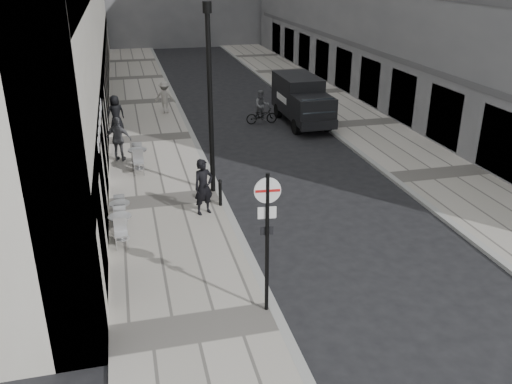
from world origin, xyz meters
TOP-DOWN VIEW (x-y plane):
  - sidewalk at (-2.00, 18.00)m, footprint 4.00×60.00m
  - far_sidewalk at (9.00, 18.00)m, footprint 4.00×60.00m
  - walking_man at (-0.82, 8.88)m, footprint 0.83×0.69m
  - sign_post at (-0.20, 3.00)m, footprint 0.62×0.12m
  - lamppost at (-0.20, 10.75)m, footprint 0.30×0.30m
  - bollard_near at (-0.15, 9.52)m, footprint 0.11×0.11m
  - bollard_far at (-0.17, 9.38)m, footprint 0.11×0.11m
  - panel_van at (6.00, 19.08)m, footprint 1.96×5.19m
  - cyclist at (3.95, 19.52)m, footprint 1.69×0.64m
  - pedestrian_a at (-3.52, 15.02)m, footprint 1.21×0.79m
  - pedestrian_b at (-0.89, 22.57)m, footprint 1.31×0.98m
  - pedestrian_c at (-3.60, 19.62)m, footprint 1.02×0.83m
  - cafe_table_near at (-3.60, 7.66)m, footprint 0.71×1.61m
  - cafe_table_mid at (-3.60, 8.78)m, footprint 0.66×1.48m
  - cafe_table_far at (-2.80, 13.77)m, footprint 0.77×1.74m

SIDE VIEW (x-z plane):
  - sidewalk at x=-2.00m, z-range 0.00..0.12m
  - far_sidewalk at x=9.00m, z-range 0.00..0.12m
  - bollard_far at x=-0.17m, z-range 0.12..0.97m
  - cafe_table_mid at x=-3.60m, z-range 0.13..0.97m
  - bollard_near at x=-0.15m, z-range 0.12..0.98m
  - cafe_table_near at x=-3.60m, z-range 0.13..1.04m
  - cafe_table_far at x=-2.80m, z-range 0.13..1.12m
  - cyclist at x=3.95m, z-range -0.20..1.62m
  - pedestrian_b at x=-0.89m, z-range 0.12..1.92m
  - pedestrian_c at x=-3.60m, z-range 0.12..1.93m
  - pedestrian_a at x=-3.52m, z-range 0.12..2.03m
  - walking_man at x=-0.82m, z-range 0.12..2.06m
  - panel_van at x=6.00m, z-range 0.15..2.59m
  - sign_post at x=-0.20m, z-range 0.63..4.24m
  - lamppost at x=-0.20m, z-range 0.50..7.23m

